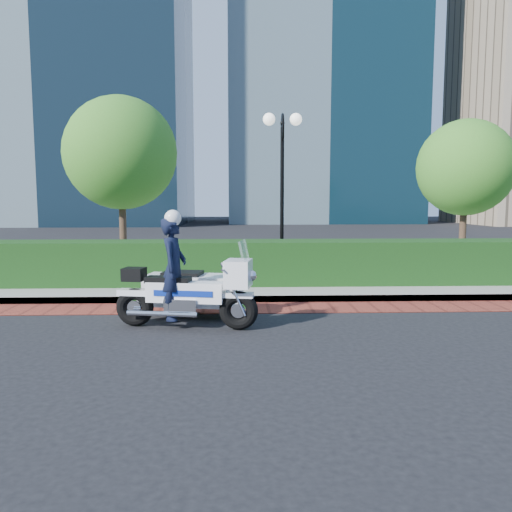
{
  "coord_description": "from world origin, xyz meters",
  "views": [
    {
      "loc": [
        -0.16,
        -8.05,
        2.08
      ],
      "look_at": [
        0.19,
        1.72,
        1.0
      ],
      "focal_mm": 35.0,
      "sensor_mm": 36.0,
      "label": 1
    }
  ],
  "objects_px": {
    "lamppost": "(282,168)",
    "tree_b": "(121,153)",
    "tree_c": "(465,168)",
    "police_motorcycle": "(186,285)"
  },
  "relations": [
    {
      "from": "lamppost",
      "to": "tree_b",
      "type": "bearing_deg",
      "value": 163.89
    },
    {
      "from": "lamppost",
      "to": "tree_c",
      "type": "bearing_deg",
      "value": 13.3
    },
    {
      "from": "lamppost",
      "to": "police_motorcycle",
      "type": "xyz_separation_m",
      "value": [
        -2.06,
        -4.83,
        -2.29
      ]
    },
    {
      "from": "tree_c",
      "to": "police_motorcycle",
      "type": "distance_m",
      "value": 10.03
    },
    {
      "from": "lamppost",
      "to": "tree_b",
      "type": "height_order",
      "value": "tree_b"
    },
    {
      "from": "police_motorcycle",
      "to": "tree_b",
      "type": "bearing_deg",
      "value": 121.76
    },
    {
      "from": "lamppost",
      "to": "tree_b",
      "type": "xyz_separation_m",
      "value": [
        -4.5,
        1.3,
        0.48
      ]
    },
    {
      "from": "police_motorcycle",
      "to": "tree_c",
      "type": "bearing_deg",
      "value": 49.14
    },
    {
      "from": "lamppost",
      "to": "police_motorcycle",
      "type": "distance_m",
      "value": 5.74
    },
    {
      "from": "tree_c",
      "to": "police_motorcycle",
      "type": "bearing_deg",
      "value": -140.96
    }
  ]
}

